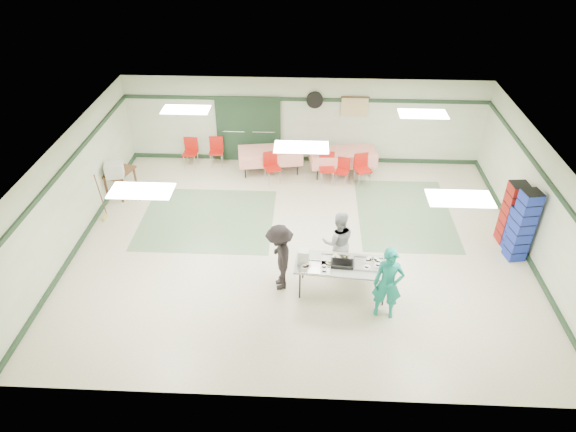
{
  "coord_description": "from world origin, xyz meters",
  "views": [
    {
      "loc": [
        0.18,
        -10.22,
        7.74
      ],
      "look_at": [
        -0.28,
        -0.3,
        1.04
      ],
      "focal_mm": 32.0,
      "sensor_mm": 36.0,
      "label": 1
    }
  ],
  "objects_px": {
    "crate_stack_red": "(512,213)",
    "chair_b": "(327,165)",
    "volunteer_teal": "(388,284)",
    "office_printer": "(114,170)",
    "serving_table": "(343,266)",
    "volunteer_dark": "(280,257)",
    "chair_c": "(362,166)",
    "chair_loose_b": "(191,149)",
    "crate_stack_blue_b": "(512,225)",
    "volunteer_grey": "(338,242)",
    "crate_stack_blue_a": "(522,226)",
    "chair_a": "(343,168)",
    "broom": "(101,196)",
    "chair_loose_a": "(216,148)",
    "dining_table_a": "(343,157)",
    "dining_table_b": "(270,155)",
    "printer_table": "(119,175)",
    "chair_d": "(271,164)"
  },
  "relations": [
    {
      "from": "chair_b",
      "to": "office_printer",
      "type": "xyz_separation_m",
      "value": [
        -5.85,
        -1.24,
        0.35
      ]
    },
    {
      "from": "dining_table_a",
      "to": "crate_stack_blue_a",
      "type": "height_order",
      "value": "crate_stack_blue_a"
    },
    {
      "from": "crate_stack_blue_b",
      "to": "broom",
      "type": "height_order",
      "value": "broom"
    },
    {
      "from": "volunteer_teal",
      "to": "dining_table_b",
      "type": "relative_size",
      "value": 0.83
    },
    {
      "from": "crate_stack_red",
      "to": "chair_b",
      "type": "bearing_deg",
      "value": 148.43
    },
    {
      "from": "volunteer_teal",
      "to": "chair_c",
      "type": "relative_size",
      "value": 1.79
    },
    {
      "from": "chair_a",
      "to": "chair_loose_b",
      "type": "bearing_deg",
      "value": -175.31
    },
    {
      "from": "volunteer_teal",
      "to": "chair_b",
      "type": "bearing_deg",
      "value": 110.24
    },
    {
      "from": "serving_table",
      "to": "volunteer_dark",
      "type": "xyz_separation_m",
      "value": [
        -1.37,
        0.12,
        0.08
      ]
    },
    {
      "from": "serving_table",
      "to": "crate_stack_red",
      "type": "height_order",
      "value": "crate_stack_red"
    },
    {
      "from": "chair_a",
      "to": "crate_stack_red",
      "type": "relative_size",
      "value": 0.48
    },
    {
      "from": "serving_table",
      "to": "office_printer",
      "type": "bearing_deg",
      "value": 154.49
    },
    {
      "from": "chair_c",
      "to": "crate_stack_blue_a",
      "type": "relative_size",
      "value": 0.51
    },
    {
      "from": "chair_c",
      "to": "chair_d",
      "type": "xyz_separation_m",
      "value": [
        -2.66,
        -0.0,
        -0.01
      ]
    },
    {
      "from": "chair_loose_b",
      "to": "office_printer",
      "type": "xyz_separation_m",
      "value": [
        -1.64,
        -2.08,
        0.37
      ]
    },
    {
      "from": "printer_table",
      "to": "office_printer",
      "type": "height_order",
      "value": "office_printer"
    },
    {
      "from": "crate_stack_blue_b",
      "to": "broom",
      "type": "distance_m",
      "value": 10.4
    },
    {
      "from": "serving_table",
      "to": "printer_table",
      "type": "distance_m",
      "value": 7.21
    },
    {
      "from": "crate_stack_blue_b",
      "to": "chair_loose_a",
      "type": "bearing_deg",
      "value": 153.86
    },
    {
      "from": "serving_table",
      "to": "dining_table_b",
      "type": "relative_size",
      "value": 1.06
    },
    {
      "from": "dining_table_b",
      "to": "crate_stack_blue_b",
      "type": "distance_m",
      "value": 7.06
    },
    {
      "from": "chair_a",
      "to": "broom",
      "type": "xyz_separation_m",
      "value": [
        -6.41,
        -2.19,
        0.22
      ]
    },
    {
      "from": "chair_loose_b",
      "to": "crate_stack_blue_b",
      "type": "bearing_deg",
      "value": -19.95
    },
    {
      "from": "chair_b",
      "to": "crate_stack_red",
      "type": "xyz_separation_m",
      "value": [
        4.45,
        -2.73,
        0.24
      ]
    },
    {
      "from": "chair_c",
      "to": "serving_table",
      "type": "bearing_deg",
      "value": -117.66
    },
    {
      "from": "chair_loose_a",
      "to": "chair_loose_b",
      "type": "relative_size",
      "value": 0.99
    },
    {
      "from": "volunteer_grey",
      "to": "crate_stack_red",
      "type": "xyz_separation_m",
      "value": [
        4.27,
        1.3,
        0.05
      ]
    },
    {
      "from": "serving_table",
      "to": "dining_table_a",
      "type": "relative_size",
      "value": 1.04
    },
    {
      "from": "chair_b",
      "to": "crate_stack_blue_a",
      "type": "bearing_deg",
      "value": -41.54
    },
    {
      "from": "chair_loose_b",
      "to": "crate_stack_blue_b",
      "type": "distance_m",
      "value": 9.43
    },
    {
      "from": "crate_stack_blue_b",
      "to": "printer_table",
      "type": "distance_m",
      "value": 10.48
    },
    {
      "from": "serving_table",
      "to": "volunteer_dark",
      "type": "relative_size",
      "value": 1.32
    },
    {
      "from": "serving_table",
      "to": "chair_c",
      "type": "height_order",
      "value": "chair_c"
    },
    {
      "from": "volunteer_teal",
      "to": "chair_c",
      "type": "bearing_deg",
      "value": 99.69
    },
    {
      "from": "volunteer_grey",
      "to": "crate_stack_blue_a",
      "type": "xyz_separation_m",
      "value": [
        4.27,
        0.62,
        0.15
      ]
    },
    {
      "from": "volunteer_teal",
      "to": "dining_table_b",
      "type": "height_order",
      "value": "volunteer_teal"
    },
    {
      "from": "volunteer_dark",
      "to": "chair_a",
      "type": "bearing_deg",
      "value": 151.18
    },
    {
      "from": "volunteer_teal",
      "to": "chair_loose_a",
      "type": "height_order",
      "value": "volunteer_teal"
    },
    {
      "from": "chair_b",
      "to": "chair_c",
      "type": "xyz_separation_m",
      "value": [
        1.02,
        -0.01,
        -0.01
      ]
    },
    {
      "from": "chair_a",
      "to": "office_printer",
      "type": "bearing_deg",
      "value": -153.95
    },
    {
      "from": "dining_table_b",
      "to": "office_printer",
      "type": "xyz_separation_m",
      "value": [
        -4.14,
        -1.79,
        0.36
      ]
    },
    {
      "from": "volunteer_dark",
      "to": "broom",
      "type": "xyz_separation_m",
      "value": [
        -4.83,
        2.47,
        -0.1
      ]
    },
    {
      "from": "serving_table",
      "to": "volunteer_teal",
      "type": "height_order",
      "value": "volunteer_teal"
    },
    {
      "from": "dining_table_b",
      "to": "chair_d",
      "type": "height_order",
      "value": "chair_d"
    },
    {
      "from": "volunteer_grey",
      "to": "chair_loose_a",
      "type": "xyz_separation_m",
      "value": [
        -3.61,
        5.0,
        -0.22
      ]
    },
    {
      "from": "volunteer_grey",
      "to": "dining_table_a",
      "type": "xyz_separation_m",
      "value": [
        0.31,
        4.59,
        -0.2
      ]
    },
    {
      "from": "volunteer_teal",
      "to": "crate_stack_red",
      "type": "height_order",
      "value": "volunteer_teal"
    },
    {
      "from": "volunteer_dark",
      "to": "crate_stack_blue_b",
      "type": "relative_size",
      "value": 1.34
    },
    {
      "from": "chair_c",
      "to": "broom",
      "type": "relative_size",
      "value": 0.68
    },
    {
      "from": "volunteer_teal",
      "to": "office_printer",
      "type": "xyz_separation_m",
      "value": [
        -6.98,
        4.23,
        0.1
      ]
    }
  ]
}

